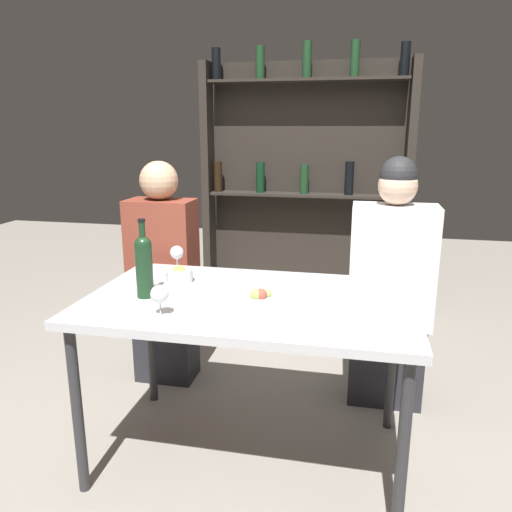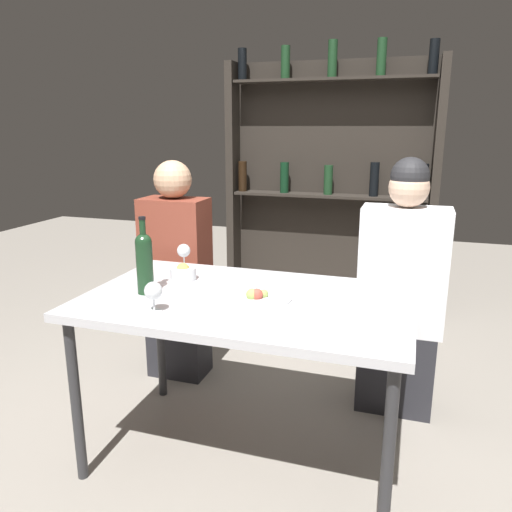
# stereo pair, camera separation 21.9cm
# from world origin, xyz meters

# --- Properties ---
(ground_plane) EXTENTS (10.00, 10.00, 0.00)m
(ground_plane) POSITION_xyz_m (0.00, 0.00, 0.00)
(ground_plane) COLOR gray
(dining_table) EXTENTS (1.37, 0.84, 0.77)m
(dining_table) POSITION_xyz_m (0.00, 0.00, 0.70)
(dining_table) COLOR silver
(dining_table) RESTS_ON ground_plane
(wine_rack_wall) EXTENTS (1.61, 0.21, 2.07)m
(wine_rack_wall) POSITION_xyz_m (0.00, 1.98, 1.05)
(wine_rack_wall) COLOR #28231E
(wine_rack_wall) RESTS_ON ground_plane
(wine_bottle) EXTENTS (0.07, 0.07, 0.34)m
(wine_bottle) POSITION_xyz_m (-0.44, -0.08, 0.91)
(wine_bottle) COLOR #19381E
(wine_bottle) RESTS_ON dining_table
(wine_glass_0) EXTENTS (0.07, 0.07, 0.12)m
(wine_glass_0) POSITION_xyz_m (-0.29, -0.27, 0.85)
(wine_glass_0) COLOR silver
(wine_glass_0) RESTS_ON dining_table
(wine_glass_1) EXTENTS (0.07, 0.07, 0.13)m
(wine_glass_1) POSITION_xyz_m (-0.43, 0.30, 0.86)
(wine_glass_1) COLOR silver
(wine_glass_1) RESTS_ON dining_table
(food_plate_0) EXTENTS (0.23, 0.23, 0.05)m
(food_plate_0) POSITION_xyz_m (0.07, -0.01, 0.78)
(food_plate_0) COLOR white
(food_plate_0) RESTS_ON dining_table
(snack_bowl) EXTENTS (0.12, 0.12, 0.08)m
(snack_bowl) POSITION_xyz_m (-0.37, 0.15, 0.80)
(snack_bowl) COLOR white
(snack_bowl) RESTS_ON dining_table
(seated_person_left) EXTENTS (0.37, 0.22, 1.29)m
(seated_person_left) POSITION_xyz_m (-0.65, 0.63, 0.61)
(seated_person_left) COLOR #26262B
(seated_person_left) RESTS_ON ground_plane
(seated_person_right) EXTENTS (0.43, 0.22, 1.33)m
(seated_person_right) POSITION_xyz_m (0.61, 0.63, 0.64)
(seated_person_right) COLOR #26262B
(seated_person_right) RESTS_ON ground_plane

